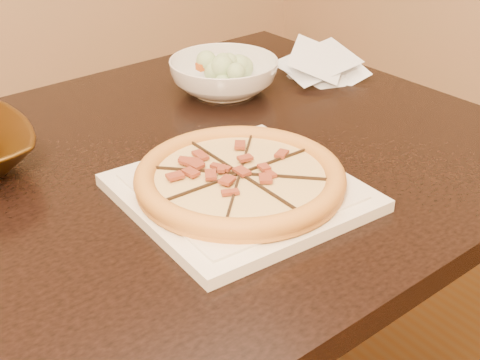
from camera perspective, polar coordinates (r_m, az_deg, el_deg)
The scene contains 6 objects.
dining_table at distance 1.09m, azimuth -9.91°, elevation -4.96°, with size 1.43×0.96×0.75m.
plate at distance 0.97m, azimuth 0.00°, elevation -1.00°, with size 0.32×0.32×0.02m.
pizza at distance 0.96m, azimuth -0.00°, elevation 0.21°, with size 0.30×0.30×0.03m.
salad_bowl at distance 1.33m, azimuth -1.39°, elevation 8.86°, with size 0.21×0.21×0.07m, color white.
salad at distance 1.32m, azimuth -1.49°, elevation 10.93°, with size 0.10×0.11×0.04m.
cling_film at distance 1.41m, azimuth 6.52°, elevation 9.52°, with size 0.16×0.13×0.05m, color white, non-canonical shape.
Camera 1 is at (-0.46, -0.93, 1.25)m, focal length 50.00 mm.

